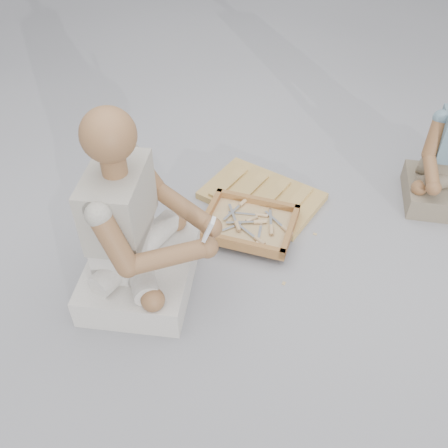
% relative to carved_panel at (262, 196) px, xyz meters
% --- Properties ---
extents(ground, '(60.00, 60.00, 0.00)m').
position_rel_carved_panel_xyz_m(ground, '(0.10, -0.68, -0.02)').
color(ground, '#929397').
rests_on(ground, ground).
extents(carved_panel, '(0.71, 0.53, 0.04)m').
position_rel_carved_panel_xyz_m(carved_panel, '(0.00, 0.00, 0.00)').
color(carved_panel, '#AD8A43').
rests_on(carved_panel, ground).
extents(tool_tray, '(0.53, 0.44, 0.06)m').
position_rel_carved_panel_xyz_m(tool_tray, '(0.04, -0.30, 0.04)').
color(tool_tray, brown).
rests_on(tool_tray, carved_panel).
extents(chisel_0, '(0.20, 0.12, 0.02)m').
position_rel_carved_panel_xyz_m(chisel_0, '(0.08, -0.28, 0.06)').
color(chisel_0, silver).
rests_on(chisel_0, tool_tray).
extents(chisel_1, '(0.20, 0.13, 0.02)m').
position_rel_carved_panel_xyz_m(chisel_1, '(0.23, -0.26, 0.06)').
color(chisel_1, silver).
rests_on(chisel_1, tool_tray).
extents(chisel_2, '(0.10, 0.21, 0.02)m').
position_rel_carved_panel_xyz_m(chisel_2, '(0.17, -0.29, 0.06)').
color(chisel_2, silver).
rests_on(chisel_2, tool_tray).
extents(chisel_3, '(0.07, 0.22, 0.02)m').
position_rel_carved_panel_xyz_m(chisel_3, '(0.14, -0.40, 0.05)').
color(chisel_3, silver).
rests_on(chisel_3, tool_tray).
extents(chisel_4, '(0.15, 0.18, 0.02)m').
position_rel_carved_panel_xyz_m(chisel_4, '(-0.01, -0.34, 0.06)').
color(chisel_4, silver).
rests_on(chisel_4, tool_tray).
extents(chisel_5, '(0.14, 0.19, 0.02)m').
position_rel_carved_panel_xyz_m(chisel_5, '(0.03, -0.28, 0.05)').
color(chisel_5, silver).
rests_on(chisel_5, tool_tray).
extents(chisel_6, '(0.22, 0.08, 0.02)m').
position_rel_carved_panel_xyz_m(chisel_6, '(0.06, -0.22, 0.05)').
color(chisel_6, silver).
rests_on(chisel_6, tool_tray).
extents(chisel_7, '(0.06, 0.22, 0.02)m').
position_rel_carved_panel_xyz_m(chisel_7, '(-0.05, -0.18, 0.06)').
color(chisel_7, silver).
rests_on(chisel_7, tool_tray).
extents(chisel_8, '(0.21, 0.10, 0.02)m').
position_rel_carved_panel_xyz_m(chisel_8, '(0.13, -0.40, 0.06)').
color(chisel_8, silver).
rests_on(chisel_8, tool_tray).
extents(wood_chip_0, '(0.02, 0.02, 0.00)m').
position_rel_carved_panel_xyz_m(wood_chip_0, '(0.21, -0.40, -0.02)').
color(wood_chip_0, tan).
rests_on(wood_chip_0, ground).
extents(wood_chip_1, '(0.02, 0.02, 0.00)m').
position_rel_carved_panel_xyz_m(wood_chip_1, '(-0.05, -0.43, -0.02)').
color(wood_chip_1, tan).
rests_on(wood_chip_1, ground).
extents(wood_chip_2, '(0.02, 0.02, 0.00)m').
position_rel_carved_panel_xyz_m(wood_chip_2, '(0.02, 0.09, -0.02)').
color(wood_chip_2, tan).
rests_on(wood_chip_2, ground).
extents(wood_chip_3, '(0.02, 0.02, 0.00)m').
position_rel_carved_panel_xyz_m(wood_chip_3, '(-0.13, 0.06, -0.02)').
color(wood_chip_3, tan).
rests_on(wood_chip_3, ground).
extents(wood_chip_4, '(0.02, 0.02, 0.00)m').
position_rel_carved_panel_xyz_m(wood_chip_4, '(0.35, -0.56, -0.02)').
color(wood_chip_4, tan).
rests_on(wood_chip_4, ground).
extents(wood_chip_5, '(0.02, 0.02, 0.00)m').
position_rel_carved_panel_xyz_m(wood_chip_5, '(-0.16, -0.20, -0.02)').
color(wood_chip_5, tan).
rests_on(wood_chip_5, ground).
extents(wood_chip_6, '(0.02, 0.02, 0.00)m').
position_rel_carved_panel_xyz_m(wood_chip_6, '(0.38, -0.16, -0.02)').
color(wood_chip_6, tan).
rests_on(wood_chip_6, ground).
extents(wood_chip_7, '(0.02, 0.02, 0.00)m').
position_rel_carved_panel_xyz_m(wood_chip_7, '(-0.25, -0.11, -0.02)').
color(wood_chip_7, tan).
rests_on(wood_chip_7, ground).
extents(craftsman, '(0.72, 0.74, 0.96)m').
position_rel_carved_panel_xyz_m(craftsman, '(-0.30, -0.85, 0.31)').
color(craftsman, beige).
rests_on(craftsman, ground).
extents(mobile_phone, '(0.07, 0.06, 0.12)m').
position_rel_carved_panel_xyz_m(mobile_phone, '(0.06, -0.80, 0.44)').
color(mobile_phone, silver).
rests_on(mobile_phone, craftsman).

